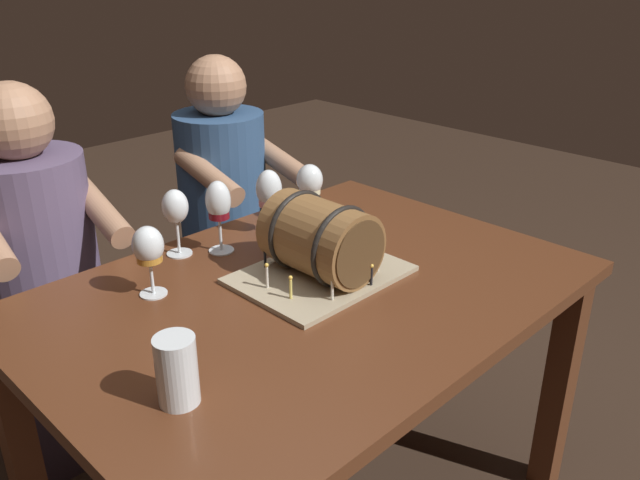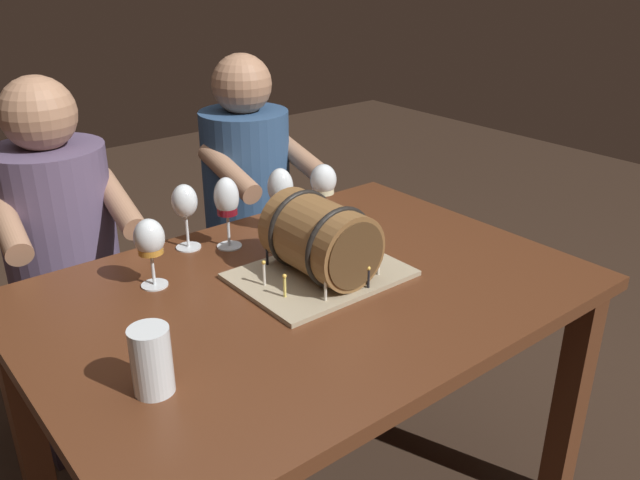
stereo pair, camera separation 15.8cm
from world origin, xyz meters
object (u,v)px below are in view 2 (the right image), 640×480
Objects in this scene: beer_pint at (152,363)px; person_seated_left at (68,283)px; wine_glass_white at (323,182)px; wine_glass_rose at (281,190)px; wine_glass_red at (227,200)px; barrel_cake at (320,243)px; wine_glass_amber at (150,241)px; dining_table at (307,325)px; wine_glass_empty at (185,203)px; person_seated_right at (249,233)px.

beer_pint is 0.11× the size of person_seated_left.
wine_glass_rose is at bearing 171.78° from wine_glass_white.
wine_glass_rose is 0.16× the size of person_seated_left.
barrel_cake is at bearing -74.68° from wine_glass_red.
wine_glass_white is at bearing 6.22° from wine_glass_amber.
wine_glass_rose is at bearing -43.21° from person_seated_left.
wine_glass_amber is at bearing -162.95° from wine_glass_red.
dining_table is 0.52m from beer_pint.
wine_glass_rose is 0.78m from beer_pint.
wine_glass_amber is (-0.17, -0.14, -0.01)m from wine_glass_empty.
wine_glass_empty is at bearing -61.10° from person_seated_left.
beer_pint is at bearing -162.50° from barrel_cake.
wine_glass_white is at bearing -11.23° from wine_glass_empty.
wine_glass_empty is at bearing 56.02° from beer_pint.
dining_table is 0.42m from wine_glass_rose.
wine_glass_empty is 1.37× the size of beer_pint.
wine_glass_white is 0.88m from beer_pint.
wine_glass_amber is (-0.28, 0.23, 0.23)m from dining_table.
wine_glass_rose reaches higher than dining_table.
person_seated_left is (0.13, 0.92, -0.26)m from beer_pint.
wine_glass_empty is at bearing 115.50° from barrel_cake.
wine_glass_white is at bearing 45.33° from dining_table.
wine_glass_amber is 0.63m from person_seated_left.
wine_glass_red reaches higher than beer_pint.
wine_glass_empty is 0.28m from wine_glass_rose.
wine_glass_amber is at bearing -169.26° from wine_glass_rose.
person_seated_right is (0.28, 0.76, -0.31)m from barrel_cake.
wine_glass_rose is 0.60m from person_seated_right.
wine_glass_red is at bearing 17.05° from wine_glass_amber.
wine_glass_white is at bearing -8.22° from wine_glass_rose.
wine_glass_red is 1.13× the size of wine_glass_white.
wine_glass_red is (-0.02, 0.31, 0.24)m from dining_table.
wine_glass_rose is (0.15, 0.32, 0.23)m from dining_table.
person_seated_right is (0.33, 0.78, -0.10)m from dining_table.
wine_glass_empty is at bearing 144.64° from wine_glass_red.
barrel_cake reaches higher than wine_glass_red.
wine_glass_white is (0.32, -0.02, -0.01)m from wine_glass_red.
wine_glass_amber is 0.45m from wine_glass_rose.
barrel_cake is 2.02× the size of wine_glass_red.
person_seated_left is at bearing 117.31° from barrel_cake.
wine_glass_empty is at bearing -138.36° from person_seated_right.
person_seated_left reaches higher than beer_pint.
wine_glass_rose is at bearing 1.07° from wine_glass_red.
person_seated_right is (0.36, 0.46, -0.35)m from wine_glass_red.
person_seated_left is at bearing 118.90° from wine_glass_empty.
wine_glass_empty is 0.15× the size of person_seated_left.
person_seated_right is (0.80, 0.92, -0.27)m from beer_pint.
person_seated_left reaches higher than wine_glass_empty.
wine_glass_white is 0.15× the size of person_seated_left.
barrel_cake reaches higher than beer_pint.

